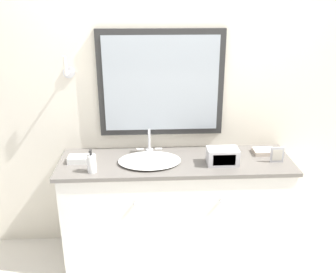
% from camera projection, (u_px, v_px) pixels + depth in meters
% --- Properties ---
extents(wall_back, '(8.00, 0.18, 2.55)m').
position_uv_depth(wall_back, '(173.00, 100.00, 3.02)').
color(wall_back, silver).
rests_on(wall_back, ground_plane).
extents(vanity_counter, '(1.80, 0.55, 0.88)m').
position_uv_depth(vanity_counter, '(175.00, 209.00, 3.05)').
color(vanity_counter, silver).
rests_on(vanity_counter, ground_plane).
extents(sink_basin, '(0.48, 0.40, 0.20)m').
position_uv_depth(sink_basin, '(150.00, 160.00, 2.85)').
color(sink_basin, white).
rests_on(sink_basin, vanity_counter).
extents(soap_bottle, '(0.07, 0.07, 0.18)m').
position_uv_depth(soap_bottle, '(92.00, 163.00, 2.68)').
color(soap_bottle, white).
rests_on(soap_bottle, vanity_counter).
extents(appliance_box, '(0.23, 0.14, 0.12)m').
position_uv_depth(appliance_box, '(223.00, 156.00, 2.81)').
color(appliance_box, '#BCBCC1').
rests_on(appliance_box, vanity_counter).
extents(picture_frame, '(0.10, 0.01, 0.12)m').
position_uv_depth(picture_frame, '(277.00, 155.00, 2.84)').
color(picture_frame, '#B2B2B7').
rests_on(picture_frame, vanity_counter).
extents(hand_towel_near_sink, '(0.16, 0.11, 0.05)m').
position_uv_depth(hand_towel_near_sink, '(79.00, 159.00, 2.85)').
color(hand_towel_near_sink, white).
rests_on(hand_towel_near_sink, vanity_counter).
extents(hand_towel_far_corner, '(0.17, 0.13, 0.03)m').
position_uv_depth(hand_towel_far_corner, '(264.00, 151.00, 3.01)').
color(hand_towel_far_corner, '#B7A899').
rests_on(hand_towel_far_corner, vanity_counter).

